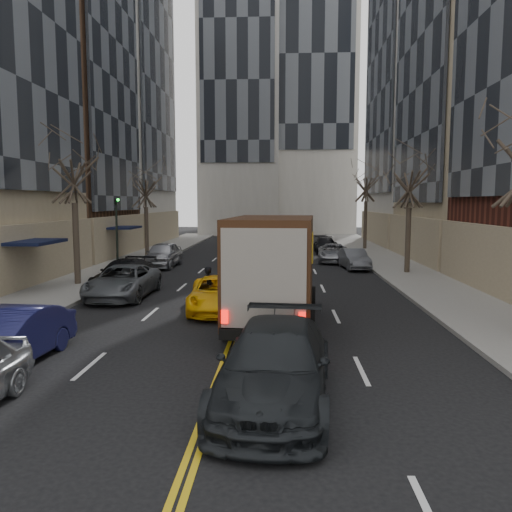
{
  "coord_description": "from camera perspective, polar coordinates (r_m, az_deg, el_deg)",
  "views": [
    {
      "loc": [
        1.47,
        -4.34,
        4.25
      ],
      "look_at": [
        0.5,
        14.42,
        2.2
      ],
      "focal_mm": 35.0,
      "sensor_mm": 36.0,
      "label": 1
    }
  ],
  "objects": [
    {
      "name": "parked_rt_a",
      "position": [
        32.17,
        11.14,
        -0.33
      ],
      "size": [
        1.72,
        4.01,
        1.28
      ],
      "primitive_type": "imported",
      "rotation": [
        0.0,
        0.0,
        0.1
      ],
      "color": "#47494E",
      "rests_on": "ground"
    },
    {
      "name": "tree_rt_far",
      "position": [
        45.01,
        12.51,
        9.25
      ],
      "size": [
        3.2,
        3.2,
        9.11
      ],
      "color": "#382D23",
      "rests_on": "sidewalk_right"
    },
    {
      "name": "sidewalk_left",
      "position": [
        33.31,
        -15.37,
        -1.2
      ],
      "size": [
        4.0,
        66.0,
        0.15
      ],
      "primitive_type": "cube",
      "color": "slate",
      "rests_on": "ground"
    },
    {
      "name": "tree_lf_far",
      "position": [
        38.77,
        -12.53,
        8.7
      ],
      "size": [
        3.2,
        3.2,
        8.12
      ],
      "color": "#382D23",
      "rests_on": "sidewalk_left"
    },
    {
      "name": "sidewalk_right",
      "position": [
        32.5,
        16.35,
        -1.41
      ],
      "size": [
        4.0,
        66.0,
        0.15
      ],
      "primitive_type": "cube",
      "color": "slate",
      "rests_on": "ground"
    },
    {
      "name": "streetwall_left",
      "position": [
        41.06,
        -24.66,
        21.66
      ],
      "size": [
        14.0,
        49.5,
        36.0
      ],
      "color": "#562319",
      "rests_on": "ground"
    },
    {
      "name": "parked_lf_d",
      "position": [
        25.4,
        -14.88,
        -2.02
      ],
      "size": [
        2.45,
        5.0,
        1.4
      ],
      "primitive_type": "imported",
      "rotation": [
        0.0,
        0.0,
        -0.1
      ],
      "color": "black",
      "rests_on": "ground"
    },
    {
      "name": "parked_lf_e",
      "position": [
        33.16,
        -10.59,
        0.16
      ],
      "size": [
        2.01,
        4.8,
        1.62
      ],
      "primitive_type": "imported",
      "rotation": [
        0.0,
        0.0,
        -0.02
      ],
      "color": "#ABACB2",
      "rests_on": "ground"
    },
    {
      "name": "tree_rt_mid",
      "position": [
        30.3,
        17.21,
        9.58
      ],
      "size": [
        3.2,
        3.2,
        8.32
      ],
      "color": "#382D23",
      "rests_on": "sidewalk_right"
    },
    {
      "name": "taxi",
      "position": [
        19.56,
        -4.35,
        -4.35
      ],
      "size": [
        2.63,
        4.96,
        1.33
      ],
      "primitive_type": "imported",
      "rotation": [
        0.0,
        0.0,
        0.09
      ],
      "color": "#FEBB0A",
      "rests_on": "ground"
    },
    {
      "name": "tree_lf_mid",
      "position": [
        26.53,
        -20.2,
        10.93
      ],
      "size": [
        3.2,
        3.2,
        8.91
      ],
      "color": "#382D23",
      "rests_on": "sidewalk_left"
    },
    {
      "name": "parked_lf_b",
      "position": [
        14.65,
        -26.37,
        -8.35
      ],
      "size": [
        1.82,
        4.49,
        1.45
      ],
      "primitive_type": "imported",
      "rotation": [
        0.0,
        0.0,
        -0.07
      ],
      "color": "#13143E",
      "rests_on": "ground"
    },
    {
      "name": "observer_sedan",
      "position": [
        10.79,
        2.17,
        -12.32
      ],
      "size": [
        2.75,
        5.81,
        1.64
      ],
      "rotation": [
        0.0,
        0.0,
        -0.08
      ],
      "color": "black",
      "rests_on": "ground"
    },
    {
      "name": "parked_rt_c",
      "position": [
        41.95,
        7.93,
        1.23
      ],
      "size": [
        1.83,
        4.46,
        1.29
      ],
      "primitive_type": "imported",
      "rotation": [
        0.0,
        0.0,
        -0.0
      ],
      "color": "black",
      "rests_on": "ground"
    },
    {
      "name": "ups_truck",
      "position": [
        16.89,
        2.02,
        -1.81
      ],
      "size": [
        3.18,
        7.01,
        3.75
      ],
      "rotation": [
        0.0,
        0.0,
        -0.07
      ],
      "color": "black",
      "rests_on": "ground"
    },
    {
      "name": "parked_lf_c",
      "position": [
        22.92,
        -14.96,
        -2.86
      ],
      "size": [
        2.43,
        5.17,
        1.43
      ],
      "primitive_type": "imported",
      "rotation": [
        0.0,
        0.0,
        -0.01
      ],
      "color": "#54585D",
      "rests_on": "ground"
    },
    {
      "name": "parked_rt_b",
      "position": [
        35.69,
        8.85,
        0.35
      ],
      "size": [
        2.46,
        4.78,
        1.29
      ],
      "primitive_type": "imported",
      "rotation": [
        0.0,
        0.0,
        -0.07
      ],
      "color": "#98999F",
      "rests_on": "ground"
    },
    {
      "name": "streetwall_right",
      "position": [
        40.93,
        26.06,
        20.97
      ],
      "size": [
        12.26,
        49.0,
        34.0
      ],
      "color": "#4C301E",
      "rests_on": "ground"
    },
    {
      "name": "traffic_signal",
      "position": [
        27.83,
        -15.63,
        3.04
      ],
      "size": [
        0.29,
        0.26,
        4.7
      ],
      "color": "black",
      "rests_on": "sidewalk_left"
    },
    {
      "name": "pedestrian",
      "position": [
        20.26,
        -5.38,
        -3.54
      ],
      "size": [
        0.56,
        0.69,
        1.65
      ],
      "primitive_type": "imported",
      "rotation": [
        0.0,
        0.0,
        1.89
      ],
      "color": "black",
      "rests_on": "ground"
    }
  ]
}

